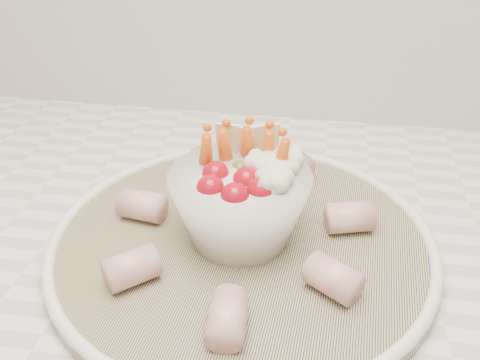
# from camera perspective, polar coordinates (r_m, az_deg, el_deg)

# --- Properties ---
(serving_platter) EXTENTS (0.41, 0.41, 0.02)m
(serving_platter) POSITION_cam_1_polar(r_m,az_deg,el_deg) (0.55, 0.21, -6.55)
(serving_platter) COLOR navy
(serving_platter) RESTS_ON kitchen_counter
(veggie_bowl) EXTENTS (0.14, 0.14, 0.11)m
(veggie_bowl) POSITION_cam_1_polar(r_m,az_deg,el_deg) (0.53, 0.26, -2.19)
(veggie_bowl) COLOR white
(veggie_bowl) RESTS_ON serving_platter
(cured_meat_rolls) EXTENTS (0.27, 0.29, 0.03)m
(cured_meat_rolls) POSITION_cam_1_polar(r_m,az_deg,el_deg) (0.54, 0.09, -4.85)
(cured_meat_rolls) COLOR #C2585C
(cured_meat_rolls) RESTS_ON serving_platter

